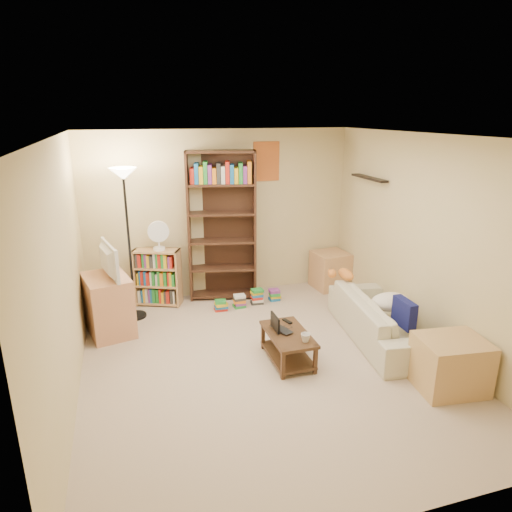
% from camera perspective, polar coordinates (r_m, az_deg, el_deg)
% --- Properties ---
extents(room, '(4.50, 4.54, 2.52)m').
position_cam_1_polar(room, '(4.71, 1.37, 4.04)').
color(room, '#C0AD90').
rests_on(room, ground).
extents(sofa, '(2.04, 1.19, 0.54)m').
position_cam_1_polar(sofa, '(5.93, 15.27, -7.53)').
color(sofa, beige).
rests_on(sofa, ground).
extents(navy_pillow, '(0.12, 0.36, 0.32)m').
position_cam_1_polar(navy_pillow, '(5.54, 18.04, -6.80)').
color(navy_pillow, '#131653').
rests_on(navy_pillow, sofa).
extents(cream_blanket, '(0.50, 0.36, 0.21)m').
position_cam_1_polar(cream_blanket, '(5.95, 16.43, -5.52)').
color(cream_blanket, white).
rests_on(cream_blanket, sofa).
extents(tabby_cat, '(0.43, 0.19, 0.15)m').
position_cam_1_polar(tabby_cat, '(6.32, 10.87, -2.24)').
color(tabby_cat, orange).
rests_on(tabby_cat, sofa).
extents(coffee_table, '(0.44, 0.79, 0.35)m').
position_cam_1_polar(coffee_table, '(5.28, 4.01, -10.86)').
color(coffee_table, '#482A1B').
rests_on(coffee_table, ground).
extents(laptop, '(0.42, 0.38, 0.02)m').
position_cam_1_polar(laptop, '(5.28, 3.57, -9.04)').
color(laptop, black).
rests_on(laptop, coffee_table).
extents(laptop_screen, '(0.01, 0.26, 0.18)m').
position_cam_1_polar(laptop_screen, '(5.21, 2.40, -8.29)').
color(laptop_screen, white).
rests_on(laptop_screen, laptop).
extents(mug, '(0.12, 0.12, 0.10)m').
position_cam_1_polar(mug, '(5.03, 6.21, -10.12)').
color(mug, silver).
rests_on(mug, coffee_table).
extents(tv_remote, '(0.08, 0.15, 0.02)m').
position_cam_1_polar(tv_remote, '(5.46, 3.92, -8.14)').
color(tv_remote, black).
rests_on(tv_remote, coffee_table).
extents(tv_stand, '(0.66, 0.81, 0.76)m').
position_cam_1_polar(tv_stand, '(6.12, -17.95, -5.85)').
color(tv_stand, tan).
rests_on(tv_stand, ground).
extents(television, '(0.78, 0.43, 0.42)m').
position_cam_1_polar(television, '(5.92, -18.48, -0.57)').
color(television, black).
rests_on(television, tv_stand).
extents(tall_bookshelf, '(1.05, 0.55, 2.21)m').
position_cam_1_polar(tall_bookshelf, '(6.73, -4.27, 4.15)').
color(tall_bookshelf, '#3E1F18').
rests_on(tall_bookshelf, ground).
extents(short_bookshelf, '(0.70, 0.49, 0.84)m').
position_cam_1_polar(short_bookshelf, '(6.82, -12.17, -2.62)').
color(short_bookshelf, tan).
rests_on(short_bookshelf, ground).
extents(desk_fan, '(0.30, 0.17, 0.43)m').
position_cam_1_polar(desk_fan, '(6.58, -12.10, 2.63)').
color(desk_fan, white).
rests_on(desk_fan, short_bookshelf).
extents(floor_lamp, '(0.35, 0.35, 2.06)m').
position_cam_1_polar(floor_lamp, '(6.14, -16.02, 6.70)').
color(floor_lamp, black).
rests_on(floor_lamp, ground).
extents(side_table, '(0.56, 0.56, 0.59)m').
position_cam_1_polar(side_table, '(7.45, 9.26, -1.74)').
color(side_table, tan).
rests_on(side_table, ground).
extents(end_cabinet, '(0.72, 0.62, 0.55)m').
position_cam_1_polar(end_cabinet, '(5.16, 23.11, -12.33)').
color(end_cabinet, tan).
rests_on(end_cabinet, ground).
extents(book_stacks, '(1.05, 0.27, 0.23)m').
position_cam_1_polar(book_stacks, '(6.74, -0.83, -5.40)').
color(book_stacks, red).
rests_on(book_stacks, ground).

